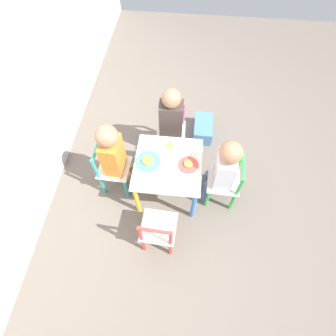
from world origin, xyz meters
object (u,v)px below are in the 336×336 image
chair_green (226,182)px  chair_teal (112,168)px  kids_table (168,168)px  plate_front (188,165)px  storage_bin (203,129)px  child_right (171,121)px  plate_right (170,146)px  plate_back (148,161)px  child_front (223,169)px  chair_red (158,231)px  child_back (114,155)px  chair_pink (171,131)px

chair_green → chair_teal: bearing=-90.2°
kids_table → plate_front: size_ratio=3.34×
kids_table → plate_front: plate_front is taller
storage_bin → chair_teal: bearing=131.2°
child_right → plate_right: child_right is taller
plate_back → storage_bin: size_ratio=0.62×
plate_back → child_front: bearing=-91.4°
kids_table → chair_red: (-0.48, 0.02, -0.11)m
child_back → storage_bin: 1.07m
chair_green → child_right: child_right is taller
plate_back → chair_pink: bearing=-16.1°
chair_green → child_right: (0.44, 0.50, 0.21)m
plate_front → plate_right: 0.23m
plate_right → plate_back: bearing=135.0°
child_right → plate_right: 0.27m
plate_front → child_back: bearing=88.3°
plate_back → chair_teal: bearing=86.5°
chair_red → plate_front: 0.55m
chair_green → kids_table: bearing=-90.0°
kids_table → child_back: (0.02, 0.42, 0.11)m
child_front → storage_bin: (0.71, 0.13, -0.39)m
child_right → plate_back: bearing=-110.9°
chair_teal → child_back: bearing=-90.0°
kids_table → child_front: bearing=-92.0°
child_front → plate_front: (0.01, 0.26, -0.01)m
chair_pink → plate_back: size_ratio=2.67×
chair_red → chair_pink: bearing=-87.4°
kids_table → child_back: size_ratio=0.66×
chair_red → child_front: child_front is taller
kids_table → child_back: 0.44m
plate_back → plate_right: same height
chair_red → child_right: 0.93m
child_back → chair_teal: bearing=90.0°
kids_table → chair_green: size_ratio=1.00×
plate_right → child_back: bearing=108.5°
chair_pink → child_front: size_ratio=0.69×
chair_teal → plate_back: 0.38m
chair_teal → chair_red: 0.68m
plate_back → kids_table: bearing=-90.0°
chair_pink → chair_red: (-0.97, 0.00, 0.00)m
chair_pink → plate_front: 0.55m
plate_right → chair_pink: bearing=3.5°
plate_back → plate_front: (-0.00, -0.32, 0.00)m
plate_right → child_right: bearing=3.8°
child_front → child_right: child_right is taller
chair_teal → child_right: (0.40, -0.47, 0.21)m
chair_teal → chair_pink: size_ratio=1.00×
kids_table → child_right: (0.42, 0.02, 0.10)m
storage_bin → kids_table: bearing=157.4°
plate_front → storage_bin: bearing=-10.7°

